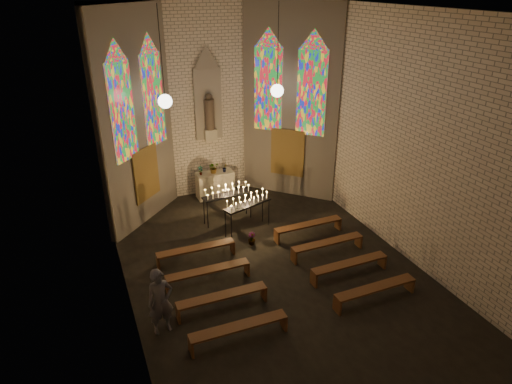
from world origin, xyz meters
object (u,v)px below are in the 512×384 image
votive_stand_left (227,192)px  altar (215,185)px  visitor (160,301)px  votive_stand_right (247,202)px  aisle_flower_pot (252,239)px

votive_stand_left → altar: bearing=79.1°
votive_stand_left → visitor: (-3.23, -4.54, -0.23)m
votive_stand_left → votive_stand_right: 0.98m
altar → aisle_flower_pot: bearing=-90.4°
aisle_flower_pot → votive_stand_left: bearing=95.7°
votive_stand_left → visitor: 5.58m
aisle_flower_pot → visitor: (-3.41, -2.78, 0.64)m
aisle_flower_pot → votive_stand_right: (0.20, 0.85, 0.86)m
votive_stand_left → aisle_flower_pot: bearing=-89.5°
votive_stand_right → votive_stand_left: bearing=94.7°
votive_stand_left → votive_stand_right: (0.38, -0.91, -0.01)m
votive_stand_right → visitor: 5.12m
altar → visitor: bearing=-117.6°
visitor → aisle_flower_pot: bearing=31.8°
altar → aisle_flower_pot: size_ratio=3.41×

